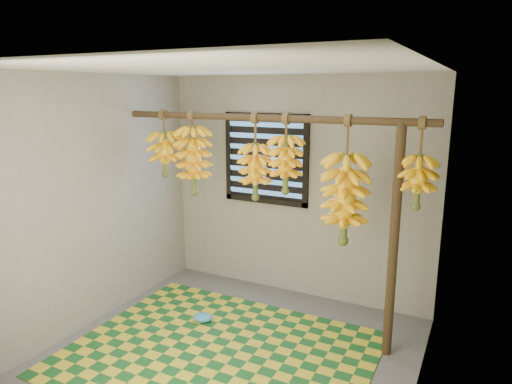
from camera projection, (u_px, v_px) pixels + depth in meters
The scene contains 16 objects.
floor at pixel (227, 359), 3.90m from camera, with size 3.00×3.00×0.01m, color #545454.
ceiling at pixel (222, 68), 3.37m from camera, with size 3.00×3.00×0.01m, color silver.
wall_back at pixel (296, 188), 4.95m from camera, with size 3.00×0.01×2.40m, color gray.
wall_left at pixel (88, 203), 4.30m from camera, with size 0.01×3.00×2.40m, color gray.
wall_right at pixel (423, 254), 2.97m from camera, with size 0.01×3.00×2.40m, color gray.
window at pixel (266, 159), 5.01m from camera, with size 1.00×0.04×1.00m.
hanging_pole at pixel (264, 118), 4.07m from camera, with size 0.06×0.06×3.00m, color #442F1A.
support_post at pixel (394, 244), 3.76m from camera, with size 0.08×0.08×2.00m, color #442F1A.
woven_mat at pixel (218, 353), 3.96m from camera, with size 2.54×2.03×0.01m, color #195522.
plastic_bag at pixel (203, 317), 4.50m from camera, with size 0.20×0.14×0.08m, color #3993D7.
banana_bunch_a at pixel (165, 154), 4.65m from camera, with size 0.34×0.34×0.67m.
banana_bunch_b at pixel (194, 160), 4.51m from camera, with size 0.35×0.35×0.83m.
banana_bunch_c at pixel (255, 172), 4.22m from camera, with size 0.31×0.31×0.81m.
banana_bunch_d at pixel (286, 164), 4.06m from camera, with size 0.30×0.30×0.72m.
banana_bunch_e at pixel (345, 199), 3.88m from camera, with size 0.39×0.39×1.10m.
banana_bunch_f at pixel (418, 182), 3.58m from camera, with size 0.28×0.28×0.73m.
Camera 1 is at (1.81, -3.00, 2.25)m, focal length 32.00 mm.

